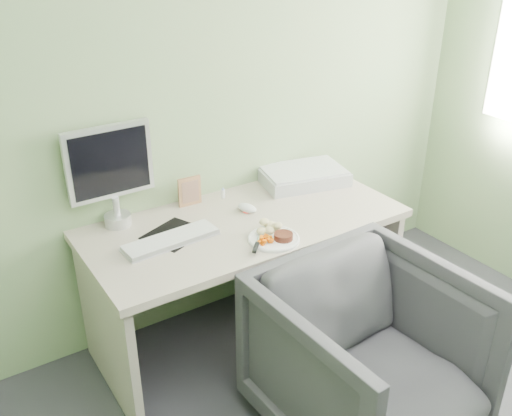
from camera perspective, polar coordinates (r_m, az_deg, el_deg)
wall_back at (r=2.94m, az=-5.21°, el=12.46°), size 3.50×0.00×3.50m
desk at (r=2.95m, az=-1.12°, el=-4.35°), size 1.60×0.75×0.73m
plate at (r=2.68m, az=1.79°, el=-3.11°), size 0.24×0.24×0.01m
steak at (r=2.66m, az=2.76°, el=-2.85°), size 0.10×0.10×0.03m
potato_pile at (r=2.72m, az=1.42°, el=-1.82°), size 0.12×0.10×0.06m
carrot_heap at (r=2.63m, az=0.95°, el=-3.11°), size 0.07×0.07×0.04m
steak_knife at (r=2.60m, az=0.11°, el=-3.62°), size 0.16×0.17×0.02m
mousepad at (r=2.76m, az=-8.15°, el=-2.59°), size 0.33×0.31×0.00m
keyboard at (r=2.68m, az=-8.50°, el=-3.12°), size 0.46×0.16×0.02m
computer_mouse at (r=2.93m, az=-0.89°, el=-0.00°), size 0.10×0.13×0.04m
photo_frame at (r=3.00m, az=-6.66°, el=1.68°), size 0.13×0.02×0.16m
eyedrop_bottle at (r=3.08m, az=-3.31°, el=1.52°), size 0.02×0.02×0.06m
scanner at (r=3.27m, az=4.72°, el=3.18°), size 0.53×0.41×0.07m
monitor at (r=2.79m, az=-14.33°, el=3.65°), size 0.42×0.13×0.50m
desk_chair at (r=2.59m, az=11.27°, el=-14.48°), size 0.86×0.88×0.77m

